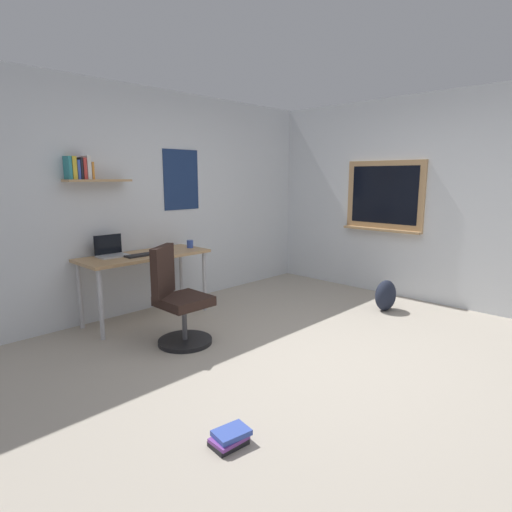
{
  "coord_description": "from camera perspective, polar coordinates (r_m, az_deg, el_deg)",
  "views": [
    {
      "loc": [
        -2.89,
        -1.99,
        1.59
      ],
      "look_at": [
        -0.09,
        0.73,
        0.85
      ],
      "focal_mm": 29.44,
      "sensor_mm": 36.0,
      "label": 1
    }
  ],
  "objects": [
    {
      "name": "keyboard",
      "position": [
        4.7,
        -15.19,
        0.15
      ],
      "size": [
        0.37,
        0.13,
        0.02
      ],
      "primitive_type": "cube",
      "color": "black",
      "rests_on": "desk"
    },
    {
      "name": "desk",
      "position": [
        4.82,
        -14.87,
        -0.68
      ],
      "size": [
        1.42,
        0.59,
        0.75
      ],
      "color": "tan",
      "rests_on": "ground"
    },
    {
      "name": "wall_right",
      "position": [
        5.71,
        23.56,
        6.94
      ],
      "size": [
        0.22,
        5.0,
        2.6
      ],
      "color": "silver",
      "rests_on": "ground"
    },
    {
      "name": "book_stack_on_floor",
      "position": [
        2.75,
        -3.59,
        -23.44
      ],
      "size": [
        0.25,
        0.18,
        0.09
      ],
      "color": "black",
      "rests_on": "ground"
    },
    {
      "name": "laptop",
      "position": [
        4.77,
        -19.11,
        0.62
      ],
      "size": [
        0.31,
        0.21,
        0.23
      ],
      "color": "#ADAFB5",
      "rests_on": "desk"
    },
    {
      "name": "computer_mouse",
      "position": [
        4.85,
        -12.36,
        0.67
      ],
      "size": [
        0.1,
        0.06,
        0.03
      ],
      "primitive_type": "ellipsoid",
      "color": "#262628",
      "rests_on": "desk"
    },
    {
      "name": "backpack",
      "position": [
        5.3,
        17.19,
        -5.12
      ],
      "size": [
        0.32,
        0.22,
        0.37
      ],
      "primitive_type": "ellipsoid",
      "color": "#1E2333",
      "rests_on": "ground"
    },
    {
      "name": "ground_plane",
      "position": [
        3.85,
        8.98,
        -13.78
      ],
      "size": [
        5.2,
        5.2,
        0.0
      ],
      "primitive_type": "plane",
      "color": "#ADA393",
      "rests_on": "ground"
    },
    {
      "name": "wall_back",
      "position": [
        5.3,
        -12.99,
        7.36
      ],
      "size": [
        5.0,
        0.3,
        2.6
      ],
      "color": "silver",
      "rests_on": "ground"
    },
    {
      "name": "office_chair",
      "position": [
        4.1,
        -10.6,
        -6.21
      ],
      "size": [
        0.56,
        0.57,
        0.95
      ],
      "color": "black",
      "rests_on": "ground"
    },
    {
      "name": "coffee_mug",
      "position": [
        5.11,
        -8.97,
        1.63
      ],
      "size": [
        0.08,
        0.08,
        0.09
      ],
      "primitive_type": "cylinder",
      "color": "#334CA5",
      "rests_on": "desk"
    }
  ]
}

